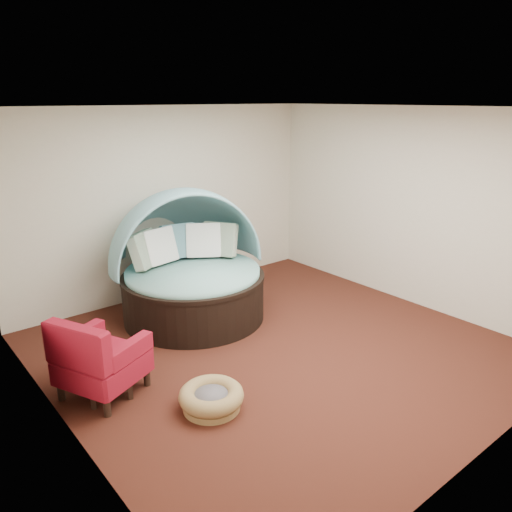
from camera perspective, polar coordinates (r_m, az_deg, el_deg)
floor at (r=6.15m, az=2.48°, el=-10.49°), size 5.00×5.00×0.00m
wall_back at (r=7.62m, az=-10.07°, el=6.04°), size 5.00×0.00×5.00m
wall_front at (r=4.22m, az=26.07°, el=-5.06°), size 5.00×0.00×5.00m
wall_left at (r=4.44m, az=-22.15°, el=-3.45°), size 0.00×5.00×5.00m
wall_right at (r=7.49m, az=17.11°, el=5.33°), size 0.00×5.00×5.00m
ceiling at (r=5.42m, az=2.88°, el=16.59°), size 5.00×5.00×0.00m
canopy_daybed at (r=6.81m, az=-7.62°, el=-0.30°), size 2.33×2.27×1.76m
pet_basket at (r=5.06m, az=-5.12°, el=-15.84°), size 0.65×0.65×0.22m
red_armchair at (r=5.32m, az=-17.59°, el=-11.23°), size 0.99×0.99×0.88m
side_table at (r=5.37m, az=-16.73°, el=-12.40°), size 0.53×0.53×0.43m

